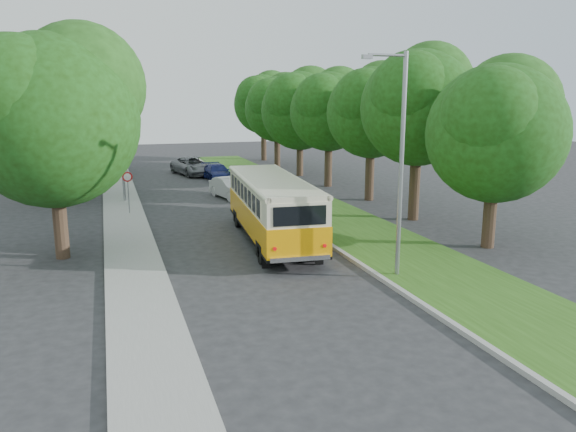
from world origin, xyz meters
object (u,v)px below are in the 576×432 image
object	(u,v)px
lamppost_far	(119,136)
car_grey	(194,166)
car_silver	(272,203)
car_white	(231,188)
car_blue	(217,172)
vintage_bus	(272,210)
lamppost_near	(399,159)

from	to	relation	value
lamppost_far	car_grey	size ratio (longest dim) A/B	1.38
lamppost_far	car_silver	world-z (taller)	lamppost_far
car_white	car_blue	world-z (taller)	car_white
car_blue	car_grey	size ratio (longest dim) A/B	0.79
vintage_bus	car_grey	bearing A→B (deg)	94.71
car_blue	car_grey	xyz separation A→B (m)	(-1.32, 3.50, 0.13)
vintage_bus	car_grey	distance (m)	23.36
vintage_bus	car_white	bearing A→B (deg)	91.68
lamppost_far	vintage_bus	xyz separation A→B (m)	(6.12, -12.17, -2.62)
lamppost_near	car_silver	xyz separation A→B (m)	(-1.21, 11.76, -3.65)
lamppost_near	car_blue	world-z (taller)	lamppost_near
lamppost_far	car_white	distance (m)	7.59
vintage_bus	car_grey	size ratio (longest dim) A/B	1.86
car_silver	car_blue	world-z (taller)	car_silver
vintage_bus	car_silver	distance (m)	5.70
vintage_bus	car_blue	world-z (taller)	vintage_bus
lamppost_near	vintage_bus	bearing A→B (deg)	113.73
lamppost_near	car_white	bearing A→B (deg)	96.96
car_grey	car_white	bearing A→B (deg)	-100.24
lamppost_far	car_grey	bearing A→B (deg)	61.22
lamppost_far	car_grey	world-z (taller)	lamppost_far
vintage_bus	car_white	xyz separation A→B (m)	(0.62, 11.44, -0.81)
car_silver	car_white	distance (m)	6.09
vintage_bus	car_silver	world-z (taller)	vintage_bus
car_white	car_grey	distance (m)	11.92
lamppost_near	car_silver	world-z (taller)	lamppost_near
lamppost_far	car_grey	xyz separation A→B (m)	(6.14, 11.18, -3.36)
car_grey	lamppost_near	bearing A→B (deg)	-97.78
vintage_bus	lamppost_near	bearing A→B (deg)	-61.51
lamppost_far	car_blue	bearing A→B (deg)	45.82
car_white	car_silver	bearing A→B (deg)	-93.45
lamppost_near	car_white	xyz separation A→B (m)	(-2.17, 17.78, -3.68)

